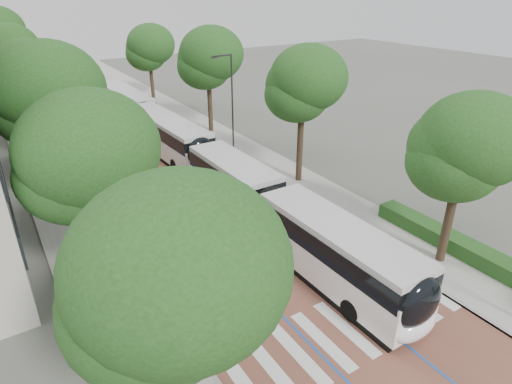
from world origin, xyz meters
The scene contains 17 objects.
ground centered at (0.00, 0.00, 0.00)m, with size 160.00×160.00×0.00m, color #51544C.
road centered at (0.00, 40.00, 0.01)m, with size 11.00×140.00×0.02m, color brown.
sidewalk_left centered at (-7.50, 40.00, 0.06)m, with size 4.00×140.00×0.12m, color gray.
sidewalk_right centered at (7.50, 40.00, 0.06)m, with size 4.00×140.00×0.12m, color gray.
kerb_left centered at (-5.60, 40.00, 0.06)m, with size 0.20×140.00×0.14m, color gray.
kerb_right centered at (5.60, 40.00, 0.06)m, with size 0.20×140.00×0.14m, color gray.
zebra_crossing centered at (0.20, 1.00, 0.03)m, with size 10.55×3.60×0.01m.
lane_line_left centered at (-1.60, 40.00, 0.02)m, with size 0.12×126.00×0.01m, color #224FAD.
lane_line_right centered at (1.60, 40.00, 0.02)m, with size 0.12×126.00×0.01m, color #224FAD.
hedge centered at (9.10, 0.00, 0.52)m, with size 1.20×14.00×0.80m, color #1E4819.
streetlight_far centered at (6.62, 22.00, 4.82)m, with size 1.82×0.20×8.00m.
lamp_post_left centered at (-6.10, 8.00, 4.12)m, with size 0.14×0.14×8.00m, color #2D2D30.
trees_left centered at (-7.50, 26.66, 6.84)m, with size 6.48×61.04×10.31m.
trees_right centered at (7.70, 24.24, 6.38)m, with size 5.88×47.41×9.23m.
lead_bus centered at (1.82, 7.44, 1.63)m, with size 2.69×18.42×3.20m.
bus_queued_0 centered at (1.79, 23.73, 1.62)m, with size 3.02×12.49×3.20m.
bus_queued_1 centered at (2.07, 36.08, 1.62)m, with size 2.62×12.42×3.20m.
Camera 1 is at (-10.22, -8.45, 12.90)m, focal length 30.00 mm.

